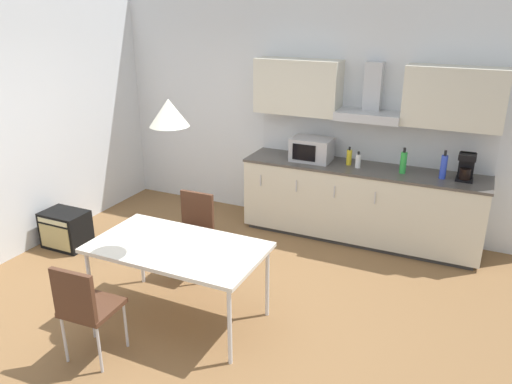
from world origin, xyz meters
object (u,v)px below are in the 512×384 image
pendant_lamp (169,113)px  coffee_maker (466,167)px  bottle_green (403,162)px  bottle_white (358,161)px  microwave (312,149)px  chair_near_left (84,304)px  guitar_amp (66,229)px  chair_far_left (193,225)px  bottle_blue (444,167)px  bottle_yellow (349,157)px  dining_table (177,250)px

pendant_lamp → coffee_maker: bearing=47.4°
bottle_green → bottle_white: 0.51m
microwave → pendant_lamp: size_ratio=1.50×
chair_near_left → guitar_amp: size_ratio=1.67×
bottle_white → chair_far_left: (-1.36, -1.49, -0.47)m
bottle_blue → guitar_amp: (-3.98, -1.65, -0.84)m
pendant_lamp → microwave: bearing=79.7°
bottle_white → bottle_yellow: bearing=150.9°
bottle_blue → dining_table: bottle_blue is taller
pendant_lamp → guitar_amp: bearing=162.1°
bottle_green → pendant_lamp: 2.90m
microwave → chair_far_left: microwave is taller
coffee_maker → bottle_white: 1.17m
bottle_blue → chair_near_left: size_ratio=0.37×
microwave → coffee_maker: 1.75m
coffee_maker → pendant_lamp: 3.32m
microwave → bottle_white: microwave is taller
coffee_maker → guitar_amp: bearing=-157.9°
dining_table → bottle_white: bearing=66.2°
coffee_maker → dining_table: (-2.18, -2.37, -0.38)m
bottle_green → chair_near_left: size_ratio=0.34×
chair_far_left → bottle_white: bearing=47.6°
bottle_green → microwave: bearing=178.7°
dining_table → chair_far_left: (-0.35, 0.81, -0.16)m
chair_far_left → guitar_amp: 1.72m
bottle_green → bottle_yellow: (-0.64, 0.05, -0.03)m
bottle_blue → pendant_lamp: size_ratio=1.00×
microwave → guitar_amp: size_ratio=0.92×
bottle_yellow → dining_table: size_ratio=0.14×
bottle_yellow → bottle_blue: bottle_blue is taller
chair_far_left → guitar_amp: chair_far_left is taller
microwave → bottle_green: size_ratio=1.62×
coffee_maker → bottle_white: (-1.16, -0.07, -0.07)m
bottle_green → bottle_yellow: size_ratio=1.35×
chair_near_left → microwave: bearing=76.4°
coffee_maker → bottle_blue: bottle_blue is taller
bottle_yellow → microwave: bearing=-176.7°
bottle_white → guitar_amp: (-3.04, -1.64, -0.78)m
microwave → bottle_green: bearing=-1.3°
dining_table → pendant_lamp: bearing=-129.8°
chair_near_left → guitar_amp: chair_near_left is taller
pendant_lamp → chair_far_left: bearing=113.1°
bottle_green → bottle_yellow: 0.64m
coffee_maker → bottle_yellow: coffee_maker is taller
microwave → chair_near_left: 3.28m
bottle_yellow → chair_near_left: 3.44m
microwave → coffee_maker: bearing=0.9°
dining_table → microwave: bearing=79.7°
bottle_blue → chair_near_left: 3.90m
bottle_blue → chair_far_left: bottle_blue is taller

